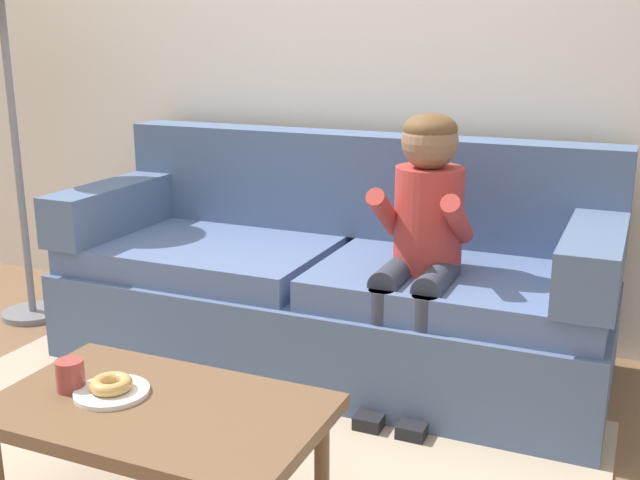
% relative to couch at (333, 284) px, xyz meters
% --- Properties ---
extents(ground, '(10.00, 10.00, 0.00)m').
position_rel_couch_xyz_m(ground, '(-0.07, -0.85, -0.34)').
color(ground, brown).
extents(wall_back, '(8.00, 0.10, 2.80)m').
position_rel_couch_xyz_m(wall_back, '(-0.07, 0.55, 1.06)').
color(wall_back, silver).
rests_on(wall_back, ground).
extents(couch, '(2.29, 0.90, 0.95)m').
position_rel_couch_xyz_m(couch, '(0.00, 0.00, 0.00)').
color(couch, slate).
rests_on(couch, ground).
extents(coffee_table, '(0.92, 0.54, 0.40)m').
position_rel_couch_xyz_m(coffee_table, '(0.02, -1.31, 0.01)').
color(coffee_table, brown).
rests_on(coffee_table, ground).
extents(person_child, '(0.34, 0.58, 1.10)m').
position_rel_couch_xyz_m(person_child, '(0.44, -0.21, 0.33)').
color(person_child, '#AD3833').
rests_on(person_child, ground).
extents(plate, '(0.21, 0.21, 0.01)m').
position_rel_couch_xyz_m(plate, '(-0.13, -1.31, 0.06)').
color(plate, white).
rests_on(plate, coffee_table).
extents(donut, '(0.15, 0.15, 0.04)m').
position_rel_couch_xyz_m(donut, '(-0.13, -1.31, 0.09)').
color(donut, tan).
rests_on(donut, plate).
extents(mug, '(0.08, 0.08, 0.09)m').
position_rel_couch_xyz_m(mug, '(-0.26, -1.33, 0.10)').
color(mug, '#993D38').
rests_on(mug, coffee_table).
extents(toy_controller, '(0.23, 0.09, 0.05)m').
position_rel_couch_xyz_m(toy_controller, '(-0.45, -0.81, -0.32)').
color(toy_controller, blue).
rests_on(toy_controller, ground).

